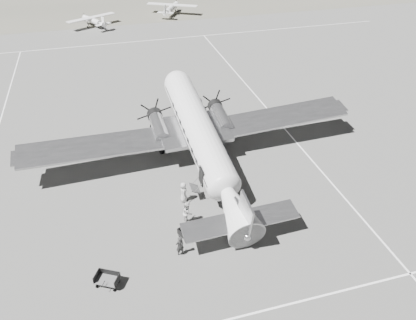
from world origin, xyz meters
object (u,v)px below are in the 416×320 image
object	(u,v)px
baggage_cart_far	(107,280)
ground_crew	(180,246)
passenger	(184,192)
light_plane_left	(93,22)
ramp_agent	(187,213)
dc3_airliner	(202,140)
light_plane_right	(172,9)
baggage_cart_near	(190,232)

from	to	relation	value
baggage_cart_far	ground_crew	bearing A→B (deg)	43.07
baggage_cart_far	passenger	distance (m)	9.78
passenger	baggage_cart_far	bearing A→B (deg)	146.89
light_plane_left	ramp_agent	bearing A→B (deg)	-113.09
dc3_airliner	passenger	distance (m)	5.43
ramp_agent	baggage_cart_far	bearing A→B (deg)	132.03
light_plane_right	baggage_cart_near	bearing A→B (deg)	-71.42
dc3_airliner	light_plane_left	distance (m)	49.12
baggage_cart_near	light_plane_left	bearing A→B (deg)	69.77
light_plane_right	passenger	distance (m)	58.11
light_plane_left	baggage_cart_near	bearing A→B (deg)	-113.45
light_plane_left	baggage_cart_near	world-z (taller)	light_plane_left
dc3_airliner	ramp_agent	xyz separation A→B (m)	(-3.00, -6.80, -2.09)
dc3_airliner	light_plane_left	size ratio (longest dim) A/B	3.39
dc3_airliner	light_plane_left	xyz separation A→B (m)	(-7.72, 48.47, -2.09)
light_plane_left	passenger	size ratio (longest dim) A/B	5.20
ramp_agent	light_plane_right	bearing A→B (deg)	-2.46
dc3_airliner	light_plane_left	world-z (taller)	dc3_airliner
dc3_airliner	light_plane_right	xyz separation A→B (m)	(7.81, 52.98, -2.00)
dc3_airliner	passenger	world-z (taller)	dc3_airliner
baggage_cart_near	passenger	bearing A→B (deg)	58.33
ground_crew	passenger	bearing A→B (deg)	-118.88
baggage_cart_near	ground_crew	world-z (taller)	ground_crew
light_plane_left	ground_crew	xyz separation A→B (m)	(3.44, -58.35, -0.15)
light_plane_right	ground_crew	world-z (taller)	light_plane_right
ground_crew	passenger	distance (m)	5.93
ground_crew	light_plane_left	bearing A→B (deg)	-100.17
baggage_cart_near	ramp_agent	world-z (taller)	ramp_agent
light_plane_left	passenger	distance (m)	52.88
baggage_cart_far	ramp_agent	world-z (taller)	ramp_agent
ramp_agent	passenger	world-z (taller)	ramp_agent
ground_crew	ramp_agent	xyz separation A→B (m)	(1.28, 3.09, 0.15)
ground_crew	ramp_agent	distance (m)	3.35
baggage_cart_near	baggage_cart_far	size ratio (longest dim) A/B	1.02
light_plane_right	baggage_cart_near	distance (m)	62.33
ground_crew	ramp_agent	world-z (taller)	ramp_agent
baggage_cart_far	passenger	world-z (taller)	passenger
light_plane_left	ground_crew	size ratio (longest dim) A/B	5.65
dc3_airliner	light_plane_right	size ratio (longest dim) A/B	3.10
ground_crew	baggage_cart_far	bearing A→B (deg)	0.76
light_plane_right	baggage_cart_far	distance (m)	66.48
light_plane_right	baggage_cart_near	world-z (taller)	light_plane_right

